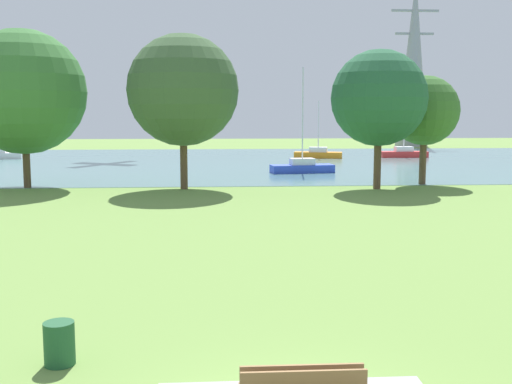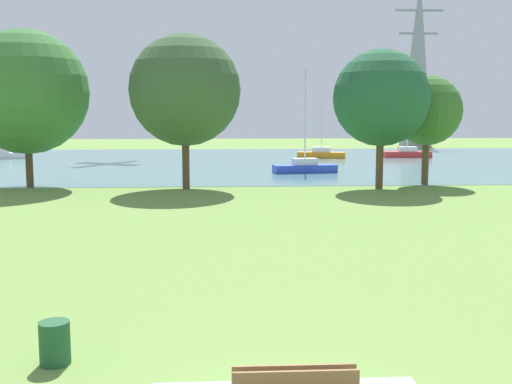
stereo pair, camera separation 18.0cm
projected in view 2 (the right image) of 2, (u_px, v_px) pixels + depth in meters
ground_plane at (242, 206)px, 30.73m from camera, size 160.00×160.00×0.00m
litter_bin at (55, 343)px, 11.37m from camera, size 0.56×0.56×0.80m
water_surface at (232, 162)px, 58.45m from camera, size 140.00×40.00×0.02m
sailboat_orange at (321, 154)px, 62.96m from camera, size 5.02×2.58×5.73m
sailboat_white at (0, 154)px, 61.86m from camera, size 5.00×2.37×5.16m
sailboat_blue at (305, 167)px, 47.53m from camera, size 4.96×2.17×7.96m
sailboat_red at (407, 153)px, 63.89m from camera, size 4.81×1.54×5.64m
tree_west_far at (26, 92)px, 37.47m from camera, size 7.51×7.51×9.58m
tree_east_far at (185, 90)px, 36.88m from camera, size 6.65×6.65×9.24m
tree_east_near at (381, 98)px, 36.91m from camera, size 5.75×5.75×8.33m
tree_west_near at (427, 111)px, 39.32m from camera, size 4.41×4.41×6.93m
electricity_pylon at (418, 62)px, 83.33m from camera, size 6.40×4.40×22.57m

